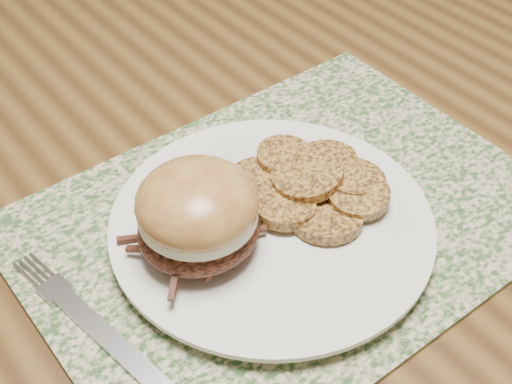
% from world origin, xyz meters
% --- Properties ---
extents(placemat, '(0.45, 0.33, 0.00)m').
position_xyz_m(placemat, '(0.24, -0.15, 0.75)').
color(placemat, '#314F29').
rests_on(placemat, dining_table).
extents(dinner_plate, '(0.26, 0.26, 0.02)m').
position_xyz_m(dinner_plate, '(0.22, -0.16, 0.76)').
color(dinner_plate, white).
rests_on(dinner_plate, placemat).
extents(pork_sandwich, '(0.11, 0.10, 0.08)m').
position_xyz_m(pork_sandwich, '(0.16, -0.14, 0.81)').
color(pork_sandwich, black).
rests_on(pork_sandwich, dinner_plate).
extents(roasted_potatoes, '(0.13, 0.15, 0.03)m').
position_xyz_m(roasted_potatoes, '(0.27, -0.15, 0.78)').
color(roasted_potatoes, '#A77231').
rests_on(roasted_potatoes, dinner_plate).
extents(fork, '(0.05, 0.19, 0.00)m').
position_xyz_m(fork, '(0.05, -0.15, 0.76)').
color(fork, silver).
rests_on(fork, placemat).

